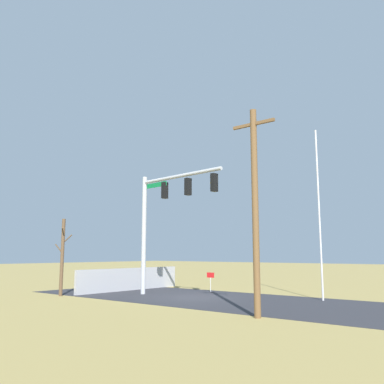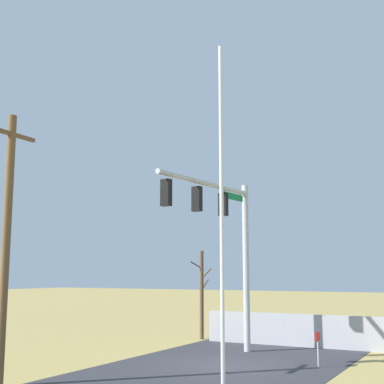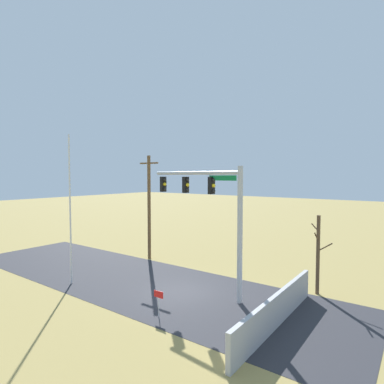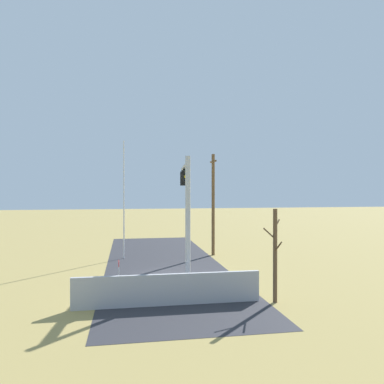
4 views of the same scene
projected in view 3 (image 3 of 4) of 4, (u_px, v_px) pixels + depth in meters
The scene contains 9 objects.
ground_plane at pixel (181, 292), 18.15m from camera, with size 160.00×160.00×0.00m, color #9E894C.
road_surface at pixel (132, 279), 20.50m from camera, with size 28.00×8.00×0.01m, color #2D2D33.
sidewalk_corner at pixel (257, 307), 16.05m from camera, with size 6.00×6.00×0.01m, color #B7B5AD.
retaining_fence at pixel (277, 310), 14.04m from camera, with size 0.20×8.73×1.46m, color #A8A8AD.
signal_mast at pixel (212, 205), 17.59m from camera, with size 6.43×0.92×7.17m.
flagpole at pixel (70, 210), 19.36m from camera, with size 0.10×0.10×9.16m, color silver.
utility_pole at pixel (149, 205), 25.32m from camera, with size 1.90×0.26×8.25m.
bare_tree at pixel (318, 254), 17.78m from camera, with size 1.27×1.02×4.46m.
open_sign at pixel (159, 298), 14.99m from camera, with size 0.56×0.04×1.22m.
Camera 3 is at (11.02, -14.03, 6.67)m, focal length 29.72 mm.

